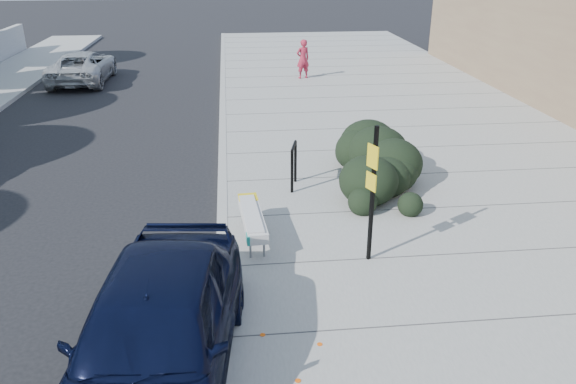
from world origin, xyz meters
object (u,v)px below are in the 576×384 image
(sign_post, at_px, (372,187))
(pedestrian, at_px, (303,59))
(sedan_navy, at_px, (156,332))
(suv_silver, at_px, (83,67))
(bike_rack, at_px, (294,162))
(bench, at_px, (252,218))

(sign_post, bearing_deg, pedestrian, 64.34)
(sedan_navy, bearing_deg, pedestrian, 83.06)
(sedan_navy, height_order, suv_silver, sedan_navy)
(bike_rack, height_order, sedan_navy, sedan_navy)
(suv_silver, height_order, pedestrian, pedestrian)
(bench, relative_size, sign_post, 0.76)
(sign_post, distance_m, sedan_navy, 4.44)
(bike_rack, bearing_deg, pedestrian, 95.07)
(pedestrian, bearing_deg, sign_post, 67.95)
(suv_silver, distance_m, pedestrian, 9.52)
(bike_rack, bearing_deg, sign_post, -61.21)
(suv_silver, bearing_deg, bench, 113.48)
(sign_post, relative_size, sedan_navy, 0.51)
(pedestrian, bearing_deg, bike_rack, 62.56)
(bench, bearing_deg, sedan_navy, -114.74)
(bike_rack, xyz_separation_m, sign_post, (0.96, -3.51, 0.80))
(bench, xyz_separation_m, bike_rack, (1.09, 2.50, 0.18))
(sedan_navy, relative_size, suv_silver, 1.03)
(bench, bearing_deg, pedestrian, 74.77)
(bench, height_order, sedan_navy, sedan_navy)
(suv_silver, bearing_deg, pedestrian, 175.02)
(bike_rack, distance_m, sign_post, 3.72)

